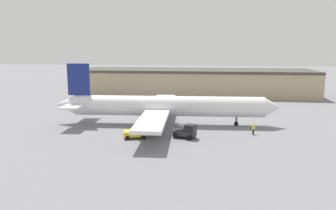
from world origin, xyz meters
TOP-DOWN VIEW (x-y plane):
  - ground_plane at (0.00, 0.00)m, footprint 400.00×400.00m
  - terminal_building at (2.15, 39.41)m, footprint 65.61×17.45m
  - airplane at (-0.94, -0.06)m, footprint 38.78×32.44m
  - ground_crew_worker at (13.73, -4.87)m, footprint 0.39×0.39m
  - baggage_tug at (-3.32, -9.05)m, footprint 3.61×2.81m
  - belt_loader_truck at (3.80, -8.20)m, footprint 3.52×2.69m

SIDE VIEW (x-z plane):
  - ground_plane at x=0.00m, z-range 0.00..0.00m
  - ground_crew_worker at x=13.73m, z-range 0.06..1.82m
  - baggage_tug at x=-3.32m, z-range -0.11..2.09m
  - belt_loader_truck at x=3.80m, z-range -0.03..2.05m
  - airplane at x=-0.94m, z-range -2.02..8.37m
  - terminal_building at x=2.15m, z-range 0.01..7.08m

